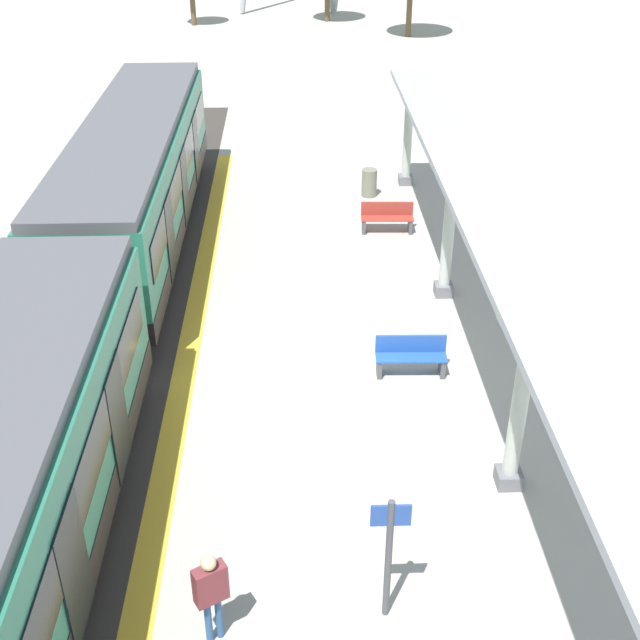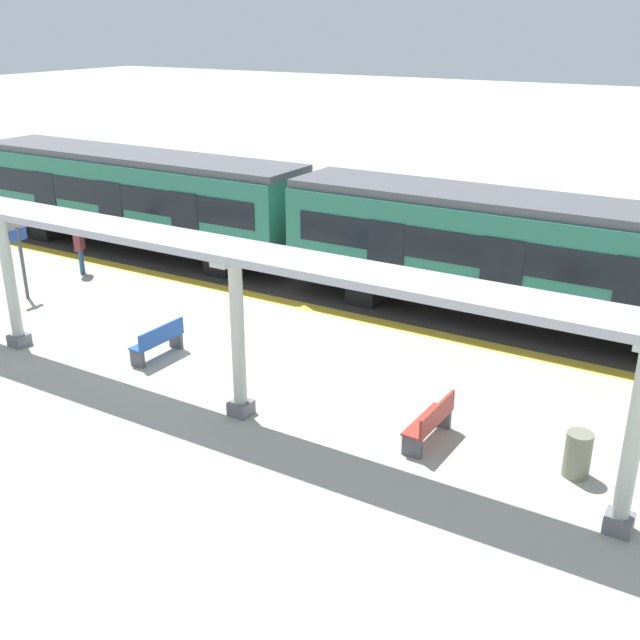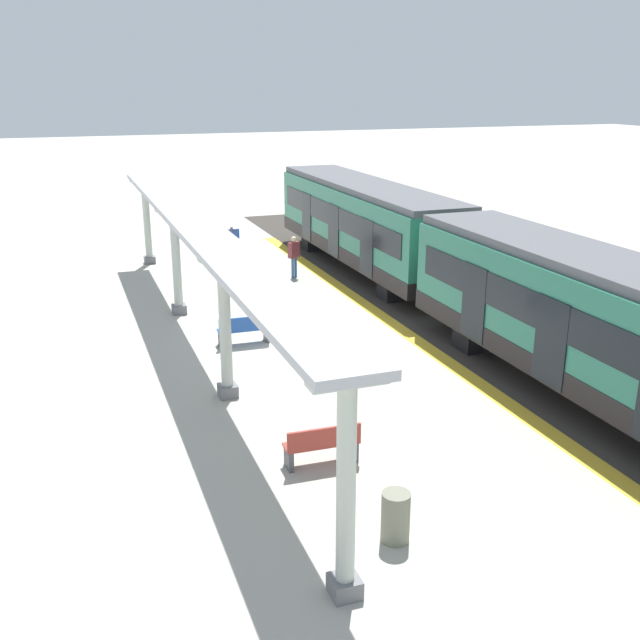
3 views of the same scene
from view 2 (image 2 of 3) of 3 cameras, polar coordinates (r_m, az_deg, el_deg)
name	(u,v)px [view 2 (image 2 of 3)]	position (r m, az deg, el deg)	size (l,w,h in m)	color
ground_plane	(201,334)	(20.12, -9.01, -1.06)	(176.00, 176.00, 0.00)	#ACA79B
tactile_edge_strip	(269,298)	(22.44, -3.92, 1.65)	(0.51, 28.29, 0.01)	gold
trackbed	(302,281)	(23.89, -1.40, 2.97)	(3.20, 40.29, 0.01)	#38332D
train_near_carriage	(138,200)	(27.50, -13.68, 8.86)	(2.65, 13.00, 3.48)	#287359
train_far_carriage	(517,259)	(20.68, 14.72, 4.53)	(2.65, 13.00, 3.48)	#287359
canopy_pillar_second	(10,280)	(20.06, -22.51, 2.85)	(1.10, 0.44, 3.50)	slate
canopy_pillar_third	(238,337)	(15.28, -6.26, -1.27)	(1.10, 0.44, 3.50)	slate
canopy_pillar_fourth	(634,436)	(12.68, 22.75, -8.13)	(1.10, 0.44, 3.50)	slate
canopy_beam	(108,228)	(16.87, -15.83, 6.75)	(1.20, 22.75, 0.16)	#A8AAB2
bench_near_end	(159,341)	(18.76, -12.16, -1.56)	(1.51, 0.48, 0.86)	#234FA3
bench_mid_platform	(431,422)	(14.95, 8.44, -7.67)	(1.51, 0.49, 0.86)	#9D352A
trash_bin	(578,454)	(14.56, 18.98, -9.63)	(0.48, 0.48, 0.87)	slate
platform_info_sign	(21,255)	(23.69, -21.73, 4.58)	(0.56, 0.10, 2.20)	#4C4C51
passenger_waiting_near_edge	(79,244)	(25.53, -17.81, 5.54)	(0.51, 0.41, 1.62)	#2E5583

